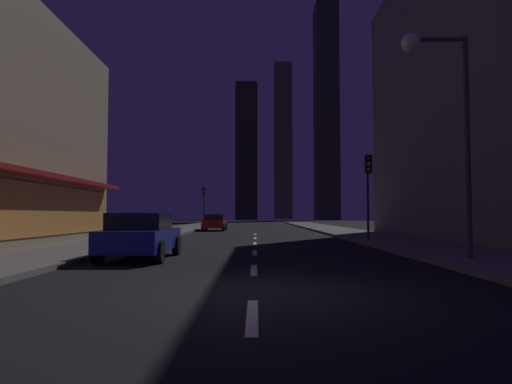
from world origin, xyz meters
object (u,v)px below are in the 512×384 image
object	(u,v)px
car_parked_far	(215,222)
street_lamp_right	(439,89)
fire_hydrant_far_left	(151,232)
traffic_light_far_left	(205,198)
traffic_light_near_right	(369,178)
car_parked_near	(142,236)

from	to	relation	value
car_parked_far	street_lamp_right	world-z (taller)	street_lamp_right
street_lamp_right	car_parked_far	bearing A→B (deg)	108.53
fire_hydrant_far_left	traffic_light_far_left	bearing A→B (deg)	88.98
car_parked_far	traffic_light_near_right	xyz separation A→B (m)	(9.10, -17.97, 2.45)
fire_hydrant_far_left	traffic_light_far_left	distance (m)	22.67
fire_hydrant_far_left	traffic_light_far_left	size ratio (longest dim) A/B	0.16
fire_hydrant_far_left	car_parked_far	bearing A→B (deg)	80.93
car_parked_near	fire_hydrant_far_left	distance (m)	11.29
traffic_light_near_right	traffic_light_far_left	size ratio (longest dim) A/B	1.00
car_parked_near	street_lamp_right	world-z (taller)	street_lamp_right
car_parked_near	traffic_light_far_left	distance (m)	33.70
street_lamp_right	car_parked_near	bearing A→B (deg)	171.56
car_parked_near	street_lamp_right	bearing A→B (deg)	-8.44
car_parked_far	street_lamp_right	bearing A→B (deg)	-71.47
fire_hydrant_far_left	street_lamp_right	bearing A→B (deg)	-47.67
car_parked_far	traffic_light_far_left	distance (m)	8.67
car_parked_far	fire_hydrant_far_left	size ratio (longest dim) A/B	6.48
fire_hydrant_far_left	traffic_light_far_left	world-z (taller)	traffic_light_far_left
car_parked_near	traffic_light_near_right	bearing A→B (deg)	39.43
fire_hydrant_far_left	traffic_light_near_right	world-z (taller)	traffic_light_near_right
fire_hydrant_far_left	street_lamp_right	world-z (taller)	street_lamp_right
car_parked_near	traffic_light_near_right	size ratio (longest dim) A/B	1.01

